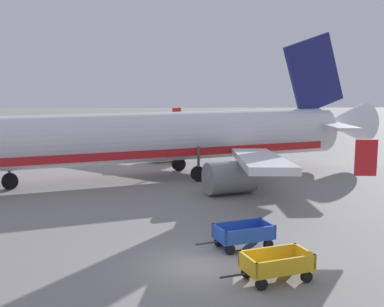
# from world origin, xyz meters

# --- Properties ---
(ground_plane) EXTENTS (220.00, 220.00, 0.00)m
(ground_plane) POSITION_xyz_m (0.00, 0.00, 0.00)
(ground_plane) COLOR gray
(airplane) EXTENTS (36.59, 29.77, 11.34)m
(airplane) POSITION_xyz_m (-1.41, 17.89, 3.05)
(airplane) COLOR silver
(airplane) RESTS_ON ground
(baggage_cart_nearest) EXTENTS (3.60, 2.13, 1.07)m
(baggage_cart_nearest) POSITION_xyz_m (2.80, -1.52, 0.60)
(baggage_cart_nearest) COLOR gold
(baggage_cart_nearest) RESTS_ON ground
(baggage_cart_second_in_row) EXTENTS (3.59, 2.17, 1.07)m
(baggage_cart_second_in_row) POSITION_xyz_m (2.05, 2.02, 0.60)
(baggage_cart_second_in_row) COLOR #234CB2
(baggage_cart_second_in_row) RESTS_ON ground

